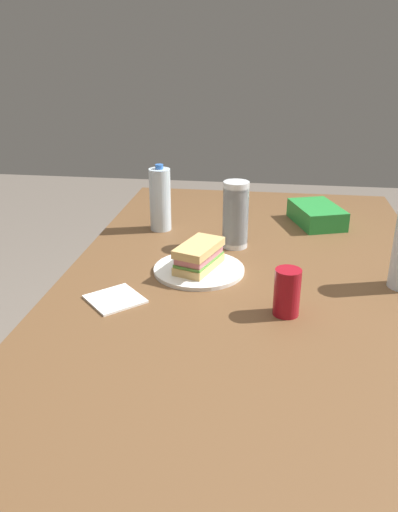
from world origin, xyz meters
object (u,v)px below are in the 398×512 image
Objects in this scene: dining_table at (249,304)px; soda_can_red at (287,292)px; chip_bag at (317,215)px; water_bottle_spare at (160,199)px; plastic_cup_stack at (236,215)px; paper_plate at (199,270)px; sandwich at (199,256)px.

dining_table is 15.43× the size of soda_can_red.
chip_bag is 0.59m from water_bottle_spare.
chip_bag is at bearing 170.07° from soda_can_red.
plastic_cup_stack is at bearing -159.93° from soda_can_red.
dining_table is 0.18m from paper_plate.
soda_can_red is 0.51× the size of water_bottle_spare.
dining_table is at bearing 138.31° from chip_bag.
dining_table is 6.98× the size of paper_plate.
paper_plate is 0.41m from water_bottle_spare.
water_bottle_spare is at bearing -142.45° from soda_can_red.
water_bottle_spare is at bearing 84.93° from chip_bag.
sandwich reaches higher than chip_bag.
plastic_cup_stack is (0.27, -0.29, 0.08)m from chip_bag.
plastic_cup_stack is 0.31m from water_bottle_spare.
paper_plate is (-0.04, -0.15, 0.08)m from dining_table.
soda_can_red is at bearing 150.98° from chip_bag.
dining_table is 0.33m from plastic_cup_stack.
dining_table is 0.20m from sandwich.
paper_plate is at bearing 28.41° from water_bottle_spare.
soda_can_red is 0.53× the size of chip_bag.
paper_plate is 0.62m from chip_bag.
soda_can_red is at bearing 37.55° from water_bottle_spare.
soda_can_red reaches higher than chip_bag.
water_bottle_spare reaches higher than sandwich.
sandwich is 0.92× the size of plastic_cup_stack.
sandwich is 0.33m from soda_can_red.
soda_can_red is (0.22, 0.25, 0.01)m from sandwich.
water_bottle_spare is (-0.35, -0.19, 0.11)m from paper_plate.
water_bottle_spare reaches higher than chip_bag.
chip_bag is (-0.49, 0.38, -0.02)m from sandwich.
soda_can_red is at bearing 28.28° from dining_table.
sandwich is at bearing -104.32° from dining_table.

